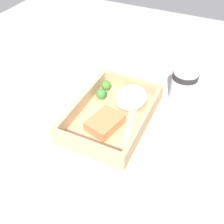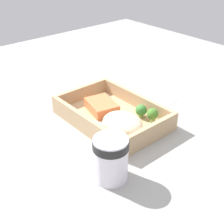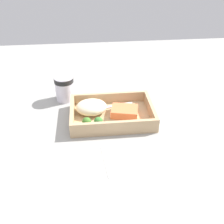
% 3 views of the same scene
% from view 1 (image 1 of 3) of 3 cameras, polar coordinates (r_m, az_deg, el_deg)
% --- Properties ---
extents(ground_plane, '(1.60, 1.60, 0.02)m').
position_cam_1_polar(ground_plane, '(0.74, -0.00, -2.11)').
color(ground_plane, '#989793').
extents(takeout_tray, '(0.29, 0.20, 0.01)m').
position_cam_1_polar(takeout_tray, '(0.73, -0.00, -1.21)').
color(takeout_tray, tan).
rests_on(takeout_tray, ground_plane).
extents(tray_rim, '(0.29, 0.20, 0.04)m').
position_cam_1_polar(tray_rim, '(0.71, -0.00, 0.28)').
color(tray_rim, tan).
rests_on(tray_rim, takeout_tray).
extents(salmon_fillet, '(0.10, 0.09, 0.03)m').
position_cam_1_polar(salmon_fillet, '(0.68, -1.79, -2.30)').
color(salmon_fillet, '#F77A47').
rests_on(salmon_fillet, takeout_tray).
extents(mashed_potatoes, '(0.11, 0.09, 0.05)m').
position_cam_1_polar(mashed_potatoes, '(0.75, 4.16, 3.23)').
color(mashed_potatoes, beige).
rests_on(mashed_potatoes, takeout_tray).
extents(broccoli_floret_1, '(0.03, 0.03, 0.04)m').
position_cam_1_polar(broccoli_floret_1, '(0.79, -1.36, 5.79)').
color(broccoli_floret_1, '#81A664').
rests_on(broccoli_floret_1, takeout_tray).
extents(broccoli_floret_2, '(0.03, 0.03, 0.04)m').
position_cam_1_polar(broccoli_floret_2, '(0.76, -2.41, 3.92)').
color(broccoli_floret_2, '#809D55').
rests_on(broccoli_floret_2, takeout_tray).
extents(fork, '(0.16, 0.05, 0.00)m').
position_cam_1_polar(fork, '(0.71, 4.00, -1.84)').
color(fork, silver).
rests_on(fork, takeout_tray).
extents(paper_cup, '(0.07, 0.07, 0.10)m').
position_cam_1_polar(paper_cup, '(0.79, 15.31, 5.92)').
color(paper_cup, white).
rests_on(paper_cup, ground_plane).
extents(receipt_slip, '(0.10, 0.14, 0.00)m').
position_cam_1_polar(receipt_slip, '(0.82, -13.13, 2.95)').
color(receipt_slip, white).
rests_on(receipt_slip, ground_plane).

